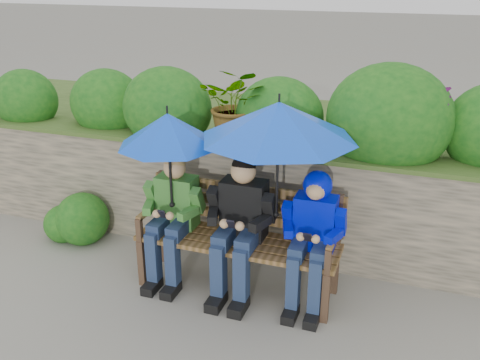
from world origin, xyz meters
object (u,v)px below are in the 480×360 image
(park_bench, at_px, (240,231))
(umbrella_right, at_px, (279,121))
(umbrella_left, at_px, (168,130))
(boy_left, at_px, (173,212))
(boy_middle, at_px, (240,220))
(boy_right, at_px, (313,229))

(park_bench, distance_m, umbrella_right, 1.01)
(park_bench, bearing_deg, umbrella_left, -170.54)
(boy_left, xyz_separation_m, umbrella_right, (0.87, 0.05, 0.85))
(boy_middle, height_order, umbrella_right, umbrella_right)
(boy_middle, distance_m, umbrella_left, 0.91)
(boy_left, distance_m, boy_middle, 0.59)
(boy_middle, relative_size, umbrella_left, 1.36)
(umbrella_left, bearing_deg, boy_middle, 1.27)
(park_bench, height_order, umbrella_left, umbrella_left)
(park_bench, height_order, boy_right, boy_right)
(park_bench, distance_m, boy_left, 0.59)
(boy_left, height_order, boy_middle, boy_middle)
(boy_left, height_order, boy_right, boy_left)
(umbrella_right, bearing_deg, boy_left, -177.05)
(umbrella_left, height_order, umbrella_right, umbrella_right)
(boy_middle, relative_size, boy_right, 1.06)
(boy_right, height_order, umbrella_right, umbrella_right)
(boy_left, distance_m, umbrella_left, 0.72)
(boy_left, xyz_separation_m, boy_right, (1.17, 0.01, 0.04))
(boy_right, bearing_deg, umbrella_right, 173.98)
(park_bench, xyz_separation_m, umbrella_right, (0.30, -0.03, 0.97))
(park_bench, bearing_deg, boy_middle, -73.84)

